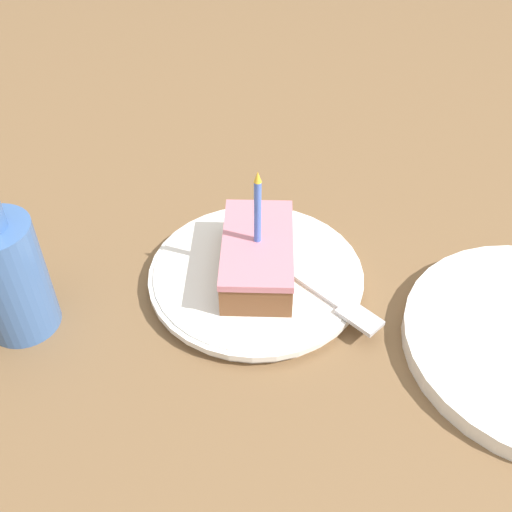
{
  "coord_description": "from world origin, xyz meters",
  "views": [
    {
      "loc": [
        -0.01,
        -0.45,
        0.47
      ],
      "look_at": [
        -0.03,
        0.02,
        0.04
      ],
      "focal_mm": 42.0,
      "sensor_mm": 36.0,
      "label": 1
    }
  ],
  "objects": [
    {
      "name": "cake_slice",
      "position": [
        -0.02,
        0.02,
        0.04
      ],
      "size": [
        0.07,
        0.14,
        0.13
      ],
      "color": "brown",
      "rests_on": "plate"
    },
    {
      "name": "bottle",
      "position": [
        -0.26,
        -0.05,
        0.07
      ],
      "size": [
        0.07,
        0.07,
        0.17
      ],
      "color": "#3F66A5",
      "rests_on": "ground_plane"
    },
    {
      "name": "fork",
      "position": [
        0.04,
        -0.01,
        0.02
      ],
      "size": [
        0.13,
        0.13,
        0.0
      ],
      "color": "silver",
      "rests_on": "plate"
    },
    {
      "name": "ground_plane",
      "position": [
        0.0,
        0.0,
        -0.02
      ],
      "size": [
        2.4,
        2.4,
        0.04
      ],
      "color": "brown",
      "rests_on": "ground"
    },
    {
      "name": "plate",
      "position": [
        -0.03,
        0.02,
        0.01
      ],
      "size": [
        0.23,
        0.23,
        0.02
      ],
      "color": "white",
      "rests_on": "ground_plane"
    }
  ]
}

